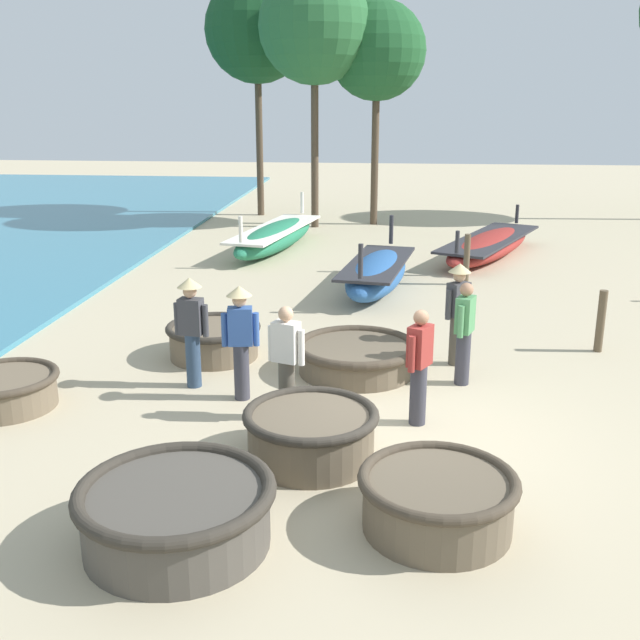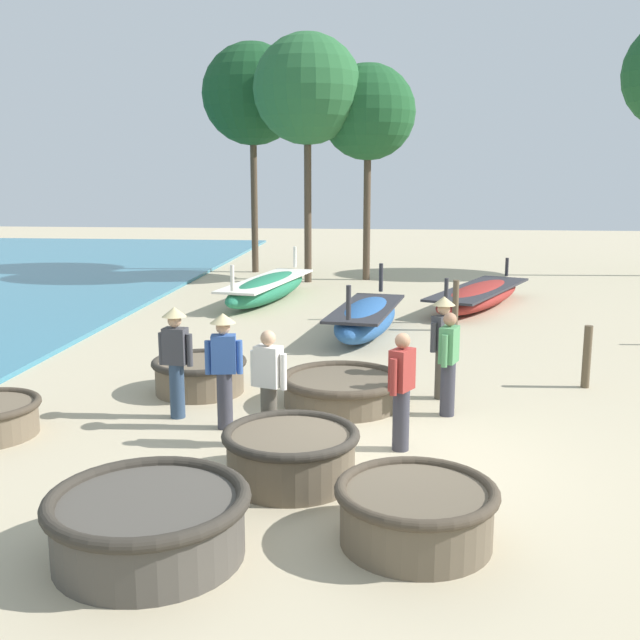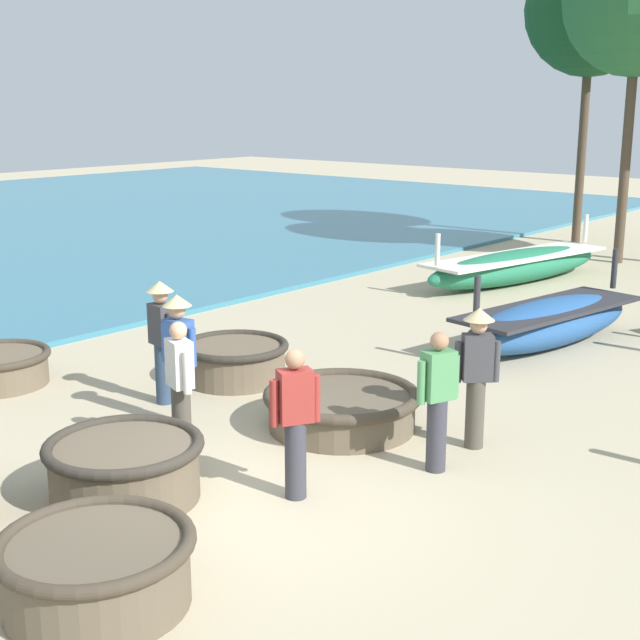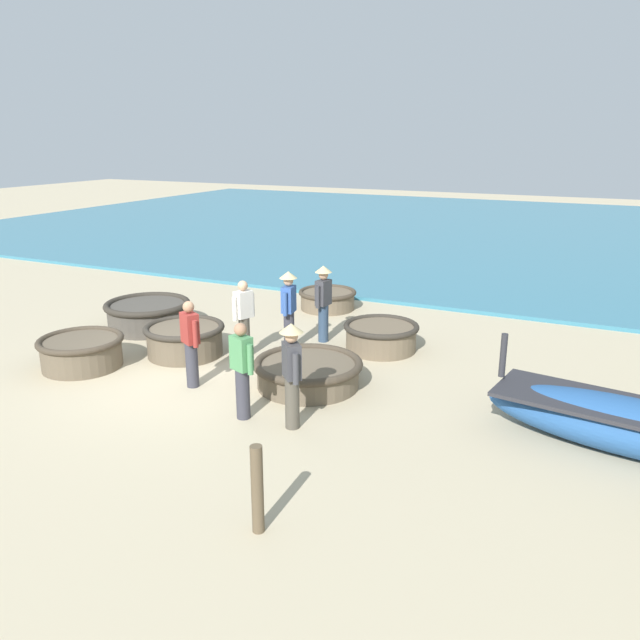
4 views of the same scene
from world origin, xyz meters
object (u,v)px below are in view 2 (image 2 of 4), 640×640
Objects in this scene: fisherman_standing_right at (269,385)px; tree_center at (307,90)px; fisherman_by_coracle at (443,341)px; fisherman_standing_left at (449,361)px; coracle_far_left at (416,511)px; coracle_front_left at (291,453)px; fisherman_hauling at (224,363)px; long_boat_ochre_hull at (267,288)px; tree_right_mid at (368,113)px; fisherman_with_hat at (402,388)px; coracle_weathered at (200,374)px; long_boat_blue_hull at (479,295)px; coracle_beside_post at (149,521)px; mooring_post_inland at (587,357)px; fisherman_crouching at (176,355)px; coracle_tilted at (342,388)px; tree_leftmost at (253,95)px; mooring_post_mid_beach at (455,305)px; long_boat_green_hull at (366,318)px.

fisherman_standing_right is 16.22m from tree_center.
fisherman_by_coracle is 0.87m from fisherman_standing_left.
fisherman_standing_left is (0.58, 4.02, 0.51)m from coracle_far_left.
coracle_front_left is 2.21m from fisherman_hauling.
tree_right_mid is (2.62, 4.67, 5.13)m from long_boat_ochre_hull.
coracle_front_left is 1.80m from fisherman_with_hat.
tree_right_mid is at bearing 80.68° from coracle_weathered.
coracle_weathered is at bearing 125.27° from coracle_far_left.
fisherman_standing_left is at bearing -98.95° from long_boat_blue_hull.
coracle_beside_post is 1.82× the size of mooring_post_inland.
coracle_front_left is at bearing -138.29° from fisherman_with_hat.
tree_center reaches higher than coracle_far_left.
tree_center is (-6.11, 12.02, 5.65)m from mooring_post_inland.
fisherman_crouching is 4.03m from fisherman_standing_left.
coracle_front_left is at bearing -84.16° from tree_center.
coracle_tilted is at bearing 116.05° from fisherman_with_hat.
fisherman_by_coracle is at bearing -68.99° from tree_leftmost.
fisherman_crouching is 6.82m from mooring_post_inland.
coracle_beside_post is 3.69m from fisherman_hauling.
fisherman_with_hat is (1.29, 1.15, 0.49)m from coracle_front_left.
coracle_weathered is 0.28× the size of long_boat_blue_hull.
tree_right_mid is at bearing 122.75° from long_boat_blue_hull.
coracle_tilted is 1.66× the size of mooring_post_mid_beach.
fisherman_crouching is at bearing -160.83° from coracle_tilted.
coracle_far_left is 3.17m from fisherman_standing_right.
coracle_front_left is 12.59m from long_boat_blue_hull.
long_boat_blue_hull is 4.75× the size of mooring_post_mid_beach.
tree_center is at bearing 99.89° from coracle_far_left.
fisherman_by_coracle is 14.38m from tree_center.
fisherman_crouching is at bearing -98.48° from tree_right_mid.
long_boat_ochre_hull is 7.42m from tree_right_mid.
tree_leftmost is (-5.86, 15.27, 5.33)m from fisherman_by_coracle.
mooring_post_inland is (3.86, -3.75, 0.13)m from long_boat_green_hull.
tree_right_mid is at bearing 93.77° from fisherman_with_hat.
long_boat_ochre_hull is 4.73× the size of mooring_post_mid_beach.
long_boat_green_hull is at bearing 106.69° from fisherman_by_coracle.
fisherman_standing_right is 0.94× the size of fisherman_by_coracle.
long_boat_green_hull is 3.57× the size of mooring_post_mid_beach.
long_boat_ochre_hull reaches higher than long_boat_blue_hull.
long_boat_green_hull is 2.51× the size of fisherman_crouching.
coracle_front_left is (2.01, -3.49, 0.03)m from coracle_weathered.
fisherman_by_coracle is at bearing -96.68° from mooring_post_mid_beach.
mooring_post_mid_beach reaches higher than coracle_weathered.
fisherman_hauling is 1.06× the size of fisherman_with_hat.
fisherman_hauling is 1.06× the size of fisherman_standing_left.
coracle_beside_post is 3.13m from fisherman_standing_right.
long_boat_blue_hull is 9.58m from fisherman_standing_left.
fisherman_standing_left is (3.18, 0.89, -0.12)m from fisherman_hauling.
long_boat_blue_hull is at bearing 79.94° from fisherman_by_coracle.
coracle_weathered reaches higher than coracle_tilted.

